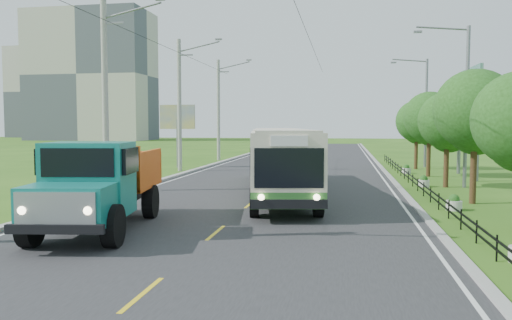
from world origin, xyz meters
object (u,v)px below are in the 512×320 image
(pole_far, at_px, (219,109))
(tree_fourth, at_px, (448,124))
(pole_mid, at_px, (180,104))
(streetlight_mid, at_px, (464,100))
(planter_far, at_px, (406,170))
(pole_near, at_px, (106,95))
(tree_third, at_px, (476,115))
(tree_fifth, at_px, (430,120))
(billboard_right, at_px, (469,98))
(tree_back, at_px, (417,123))
(bus, at_px, (279,156))
(dump_truck, at_px, (99,180))
(planter_mid, at_px, (424,182))
(streetlight_far, at_px, (424,109))
(planter_near, at_px, (454,203))
(billboard_left, at_px, (177,121))

(pole_far, height_order, tree_fourth, pole_far)
(pole_mid, xyz_separation_m, streetlight_mid, (18.90, -7.00, -0.19))
(planter_far, bearing_deg, tree_fourth, -80.92)
(tree_fourth, bearing_deg, pole_mid, 159.26)
(pole_near, distance_m, tree_third, 18.17)
(tree_fifth, relative_size, billboard_right, 0.79)
(tree_back, bearing_deg, tree_fourth, -90.00)
(streetlight_mid, distance_m, bus, 11.07)
(dump_truck, bearing_deg, planter_mid, 39.58)
(pole_far, height_order, streetlight_mid, pole_far)
(pole_mid, bearing_deg, dump_truck, -78.52)
(planter_mid, bearing_deg, tree_fourth, 6.39)
(dump_truck, bearing_deg, tree_fifth, 46.95)
(streetlight_mid, relative_size, streetlight_far, 1.00)
(tree_fifth, distance_m, streetlight_mid, 6.28)
(pole_near, xyz_separation_m, planter_near, (16.86, -3.00, -4.81))
(tree_third, relative_size, billboard_left, 1.15)
(streetlight_far, bearing_deg, planter_near, -95.30)
(pole_near, bearing_deg, billboard_left, 94.72)
(tree_fifth, bearing_deg, bus, -131.79)
(tree_fifth, height_order, streetlight_far, streetlight_far)
(streetlight_far, distance_m, planter_mid, 14.88)
(pole_mid, height_order, streetlight_mid, pole_mid)
(planter_near, height_order, planter_mid, same)
(tree_fifth, relative_size, planter_near, 8.66)
(tree_back, bearing_deg, pole_far, 159.26)
(streetlight_mid, relative_size, billboard_right, 1.24)
(pole_mid, bearing_deg, planter_near, -41.65)
(tree_fourth, xyz_separation_m, billboard_right, (2.44, 5.86, 1.76))
(tree_fifth, distance_m, bus, 13.78)
(pole_far, relative_size, billboard_left, 1.92)
(pole_mid, bearing_deg, pole_near, -90.00)
(dump_truck, bearing_deg, tree_third, 22.11)
(pole_far, relative_size, bus, 0.59)
(planter_far, height_order, billboard_left, billboard_left)
(pole_far, xyz_separation_m, tree_fourth, (18.12, -18.86, -1.51))
(streetlight_mid, relative_size, planter_near, 13.54)
(planter_mid, bearing_deg, pole_near, -163.48)
(pole_mid, distance_m, pole_far, 12.00)
(planter_far, xyz_separation_m, billboard_left, (-18.10, 2.00, 3.58))
(pole_far, height_order, tree_third, pole_far)
(tree_third, xyz_separation_m, dump_truck, (-13.83, -8.25, -2.30))
(tree_third, bearing_deg, bus, 168.65)
(tree_fourth, distance_m, planter_mid, 3.53)
(pole_far, relative_size, planter_far, 14.93)
(tree_back, xyz_separation_m, streetlight_far, (0.79, 1.86, 1.25))
(pole_near, height_order, billboard_right, pole_near)
(tree_third, distance_m, streetlight_mid, 5.98)
(streetlight_far, distance_m, billboard_right, 8.18)
(pole_mid, xyz_separation_m, bus, (9.03, -11.03, -3.15))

